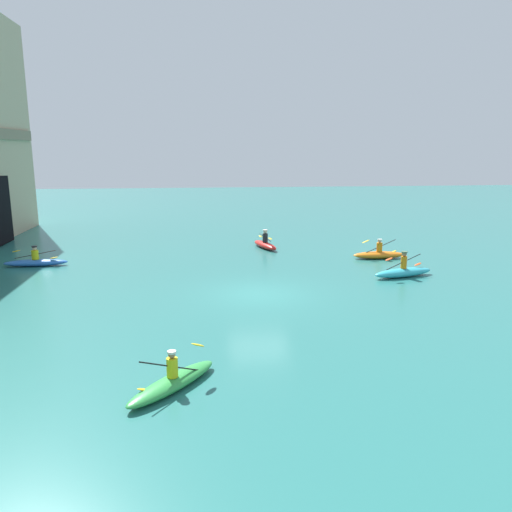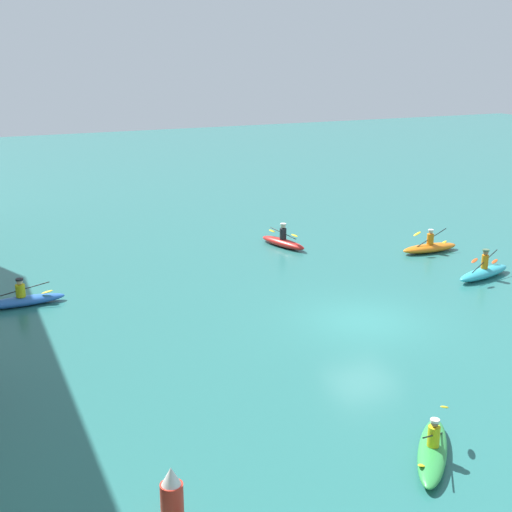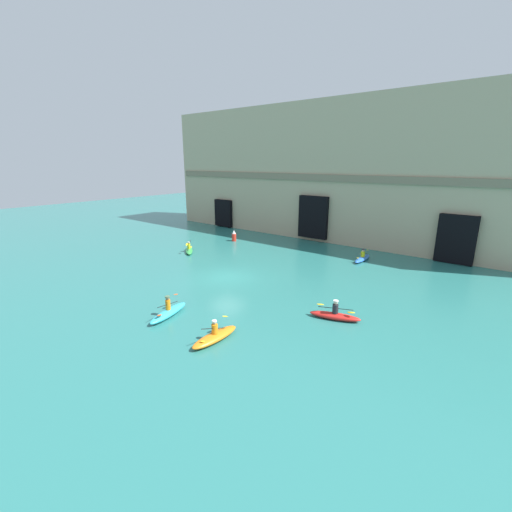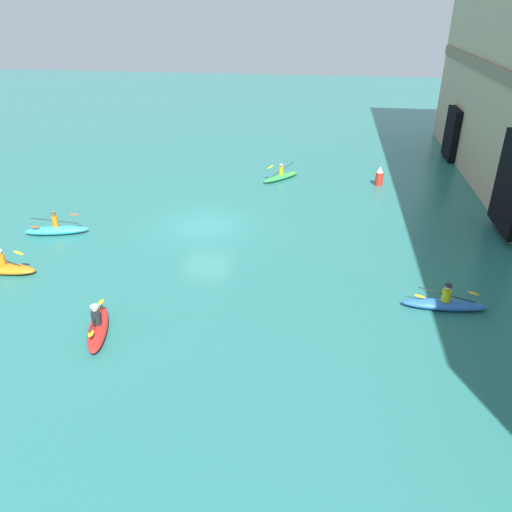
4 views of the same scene
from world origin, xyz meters
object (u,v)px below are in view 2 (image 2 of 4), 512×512
object	(u,v)px
kayak_blue	(21,300)
kayak_green	(433,450)
kayak_orange	(430,247)
kayak_cyan	(484,272)
marker_buoy	(172,496)
kayak_red	(283,242)

from	to	relation	value
kayak_blue	kayak_green	size ratio (longest dim) A/B	1.15
kayak_blue	kayak_orange	bearing A→B (deg)	-2.45
kayak_cyan	marker_buoy	bearing A→B (deg)	-163.81
kayak_cyan	kayak_blue	bearing A→B (deg)	151.91
kayak_cyan	kayak_orange	xyz separation A→B (m)	(4.10, -0.30, -0.02)
kayak_cyan	kayak_red	world-z (taller)	kayak_cyan
kayak_cyan	marker_buoy	size ratio (longest dim) A/B	2.60
kayak_orange	marker_buoy	distance (m)	22.13
kayak_red	marker_buoy	distance (m)	20.93
kayak_cyan	kayak_red	bearing A→B (deg)	111.40
kayak_red	kayak_blue	bearing A→B (deg)	87.80
kayak_blue	kayak_red	size ratio (longest dim) A/B	1.10
marker_buoy	kayak_cyan	bearing A→B (deg)	-59.01
kayak_green	kayak_orange	bearing A→B (deg)	-176.56
kayak_blue	marker_buoy	distance (m)	14.42
kayak_orange	kayak_red	bearing A→B (deg)	149.03
kayak_green	marker_buoy	world-z (taller)	marker_buoy
kayak_green	marker_buoy	xyz separation A→B (m)	(0.26, 6.34, 0.37)
kayak_blue	kayak_red	world-z (taller)	kayak_red
kayak_blue	kayak_orange	distance (m)	18.48
kayak_blue	kayak_red	bearing A→B (deg)	13.45
kayak_green	kayak_orange	size ratio (longest dim) A/B	0.96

